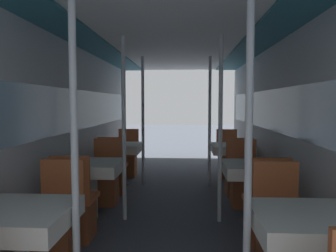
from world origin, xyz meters
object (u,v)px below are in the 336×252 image
(chair_left_near_1, at_px, (76,213))
(support_pole_left_1, at_px, (124,129))
(dining_table_left_2, at_px, (121,150))
(support_pole_left_0, at_px, (75,151))
(dining_table_left_1, at_px, (93,170))
(chair_right_far_2, at_px, (227,162))
(support_pole_left_2, at_px, (143,121))
(dining_table_right_0, at_px, (307,229))
(dining_table_right_2, at_px, (232,151))
(chair_right_far_1, at_px, (243,185))
(support_pole_right_1, at_px, (220,130))
(dining_table_left_0, at_px, (20,223))
(chair_left_far_2, at_px, (127,161))
(chair_right_far_0, at_px, (279,237))
(support_pole_right_0, at_px, (248,152))
(chair_left_near_2, at_px, (113,175))
(chair_left_far_0, at_px, (57,232))
(chair_right_near_2, at_px, (238,177))
(dining_table_right_1, at_px, (253,172))
(chair_right_near_1, at_px, (265,216))
(chair_left_far_1, at_px, (105,183))

(chair_left_near_1, bearing_deg, support_pole_left_1, 57.84)
(support_pole_left_1, bearing_deg, dining_table_left_2, 102.60)
(support_pole_left_0, bearing_deg, dining_table_left_1, 102.60)
(chair_left_near_1, height_order, chair_right_far_2, same)
(chair_left_near_1, bearing_deg, dining_table_left_1, 90.00)
(support_pole_left_2, bearing_deg, dining_table_left_1, -102.60)
(chair_left_near_1, relative_size, dining_table_right_0, 1.28)
(dining_table_right_0, relative_size, dining_table_right_2, 1.00)
(chair_right_far_1, height_order, support_pole_right_1, support_pole_right_1)
(dining_table_left_0, relative_size, chair_right_far_2, 0.78)
(dining_table_right_2, xyz_separation_m, chair_right_far_2, (-0.00, 0.63, -0.32))
(chair_left_far_2, bearing_deg, support_pole_right_1, 123.06)
(support_pole_left_1, height_order, chair_right_far_0, support_pole_left_1)
(dining_table_left_2, bearing_deg, chair_right_far_1, -30.24)
(support_pole_left_2, distance_m, support_pole_right_0, 3.74)
(dining_table_right_0, bearing_deg, support_pole_right_0, 180.00)
(support_pole_left_0, height_order, chair_right_far_1, support_pole_left_0)
(chair_left_near_2, bearing_deg, support_pole_left_2, 57.84)
(chair_left_far_0, xyz_separation_m, chair_right_near_2, (1.96, 2.29, 0.00))
(support_pole_right_0, relative_size, support_pole_right_1, 1.00)
(dining_table_left_0, xyz_separation_m, dining_table_left_1, (0.00, 1.78, 0.00))
(chair_left_far_2, bearing_deg, chair_left_far_0, 90.00)
(support_pole_right_1, distance_m, dining_table_right_2, 1.89)
(support_pole_left_2, height_order, dining_table_right_0, support_pole_left_2)
(chair_right_far_0, xyz_separation_m, dining_table_right_1, (0.00, 1.15, 0.32))
(dining_table_left_1, height_order, support_pole_right_0, support_pole_right_0)
(chair_left_near_2, distance_m, chair_right_near_1, 2.65)
(chair_right_near_1, bearing_deg, dining_table_left_2, 129.20)
(chair_left_far_2, bearing_deg, chair_right_near_2, 147.26)
(chair_left_far_0, distance_m, chair_right_far_2, 4.06)
(support_pole_left_2, xyz_separation_m, chair_right_far_1, (1.57, -1.15, -0.83))
(chair_left_far_0, distance_m, chair_left_far_2, 3.55)
(support_pole_left_0, relative_size, chair_right_near_1, 2.43)
(support_pole_left_2, relative_size, dining_table_right_0, 3.13)
(support_pole_left_1, distance_m, chair_right_near_1, 1.88)
(dining_table_right_0, height_order, chair_right_near_1, chair_right_near_1)
(chair_right_near_2, bearing_deg, dining_table_left_1, -149.76)
(dining_table_left_1, xyz_separation_m, chair_left_far_1, (0.00, 0.63, -0.32))
(chair_right_far_2, bearing_deg, support_pole_left_1, 56.94)
(dining_table_right_0, distance_m, chair_right_far_0, 0.71)
(dining_table_left_0, xyz_separation_m, chair_right_near_1, (1.96, 1.15, -0.32))
(dining_table_right_0, bearing_deg, dining_table_left_1, 137.87)
(chair_right_near_2, bearing_deg, dining_table_left_2, 162.18)
(dining_table_left_2, bearing_deg, support_pole_right_1, -48.58)
(support_pole_left_0, distance_m, support_pole_right_0, 1.17)
(support_pole_left_1, xyz_separation_m, chair_right_near_1, (1.57, -0.63, -0.83))
(chair_right_far_0, bearing_deg, chair_right_far_2, -90.00)
(chair_right_near_1, relative_size, dining_table_right_2, 1.28)
(dining_table_left_1, height_order, dining_table_right_0, same)
(support_pole_right_1, height_order, chair_right_near_2, support_pole_right_1)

